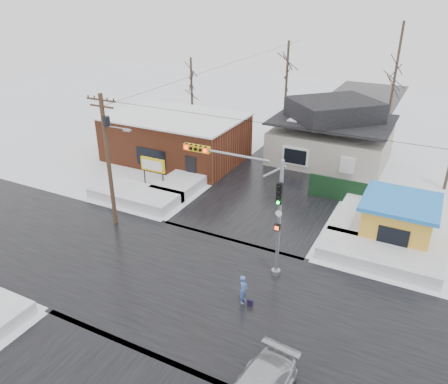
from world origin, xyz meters
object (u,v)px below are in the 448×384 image
at_px(traffic_signal, 252,198).
at_px(pedestrian, 243,290).
at_px(utility_pole, 108,154).
at_px(marquee_sign, 153,166).
at_px(kiosk, 398,220).

bearing_deg(traffic_signal, pedestrian, -72.88).
height_order(traffic_signal, pedestrian, traffic_signal).
relative_size(traffic_signal, utility_pole, 0.78).
bearing_deg(marquee_sign, pedestrian, -37.65).
relative_size(marquee_sign, pedestrian, 1.57).
height_order(marquee_sign, kiosk, kiosk).
bearing_deg(marquee_sign, kiosk, 1.55).
bearing_deg(marquee_sign, utility_pole, -79.87).
height_order(traffic_signal, utility_pole, utility_pole).
bearing_deg(marquee_sign, traffic_signal, -29.72).
relative_size(utility_pole, marquee_sign, 3.53).
height_order(traffic_signal, marquee_sign, traffic_signal).
height_order(kiosk, pedestrian, kiosk).
distance_m(traffic_signal, marquee_sign, 13.42).
distance_m(traffic_signal, utility_pole, 10.39).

